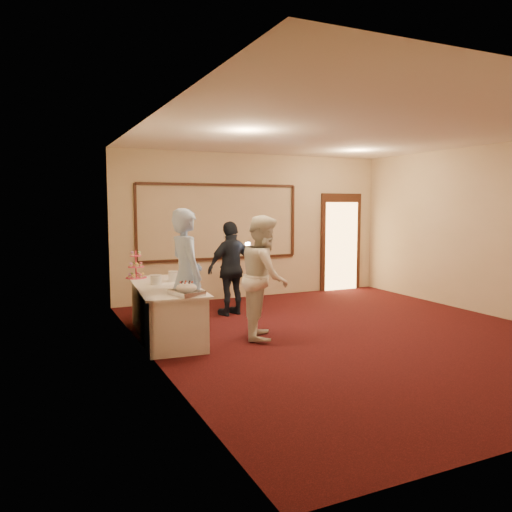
{
  "coord_description": "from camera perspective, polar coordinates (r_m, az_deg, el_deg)",
  "views": [
    {
      "loc": [
        -4.39,
        -6.08,
        1.95
      ],
      "look_at": [
        -1.15,
        0.95,
        1.15
      ],
      "focal_mm": 35.0,
      "sensor_mm": 36.0,
      "label": 1
    }
  ],
  "objects": [
    {
      "name": "plate_stack_b",
      "position": [
        7.82,
        -9.33,
        -2.28
      ],
      "size": [
        0.19,
        0.19,
        0.15
      ],
      "color": "white",
      "rests_on": "buffet_table"
    },
    {
      "name": "floor",
      "position": [
        7.74,
        10.85,
        -8.79
      ],
      "size": [
        7.0,
        7.0,
        0.0
      ],
      "primitive_type": "plane",
      "color": "black",
      "rests_on": "ground"
    },
    {
      "name": "plate_stack_a",
      "position": [
        7.54,
        -11.36,
        -2.66
      ],
      "size": [
        0.17,
        0.17,
        0.14
      ],
      "color": "white",
      "rests_on": "buffet_table"
    },
    {
      "name": "doorway",
      "position": [
        11.59,
        9.67,
        1.51
      ],
      "size": [
        1.05,
        0.07,
        2.2
      ],
      "color": "#361710",
      "rests_on": "floor"
    },
    {
      "name": "guest",
      "position": [
        8.81,
        -2.81,
        -1.41
      ],
      "size": [
        1.04,
        0.63,
        1.66
      ],
      "primitive_type": "imported",
      "rotation": [
        0.0,
        0.0,
        3.39
      ],
      "color": "black",
      "rests_on": "floor"
    },
    {
      "name": "wall_molding",
      "position": [
        10.2,
        -4.17,
        3.92
      ],
      "size": [
        3.45,
        0.04,
        1.55
      ],
      "color": "#361710",
      "rests_on": "room_walls"
    },
    {
      "name": "man",
      "position": [
        7.04,
        -7.95,
        -2.32
      ],
      "size": [
        0.52,
        0.73,
        1.9
      ],
      "primitive_type": "imported",
      "rotation": [
        0.0,
        0.0,
        1.67
      ],
      "color": "#A4C6FA",
      "rests_on": "floor"
    },
    {
      "name": "buffet_table",
      "position": [
        7.51,
        -10.23,
        -6.2
      ],
      "size": [
        1.06,
        2.31,
        0.77
      ],
      "color": "white",
      "rests_on": "floor"
    },
    {
      "name": "camera_flash",
      "position": [
        8.67,
        -0.96,
        1.4
      ],
      "size": [
        0.08,
        0.05,
        0.05
      ],
      "primitive_type": "cube",
      "rotation": [
        0.0,
        0.0,
        0.17
      ],
      "color": "white",
      "rests_on": "guest"
    },
    {
      "name": "room_walls",
      "position": [
        7.5,
        11.15,
        6.36
      ],
      "size": [
        6.04,
        7.04,
        3.02
      ],
      "color": "beige",
      "rests_on": "floor"
    },
    {
      "name": "tart",
      "position": [
        7.13,
        -8.31,
        -3.47
      ],
      "size": [
        0.29,
        0.29,
        0.06
      ],
      "color": "white",
      "rests_on": "buffet_table"
    },
    {
      "name": "pavlova_tray",
      "position": [
        6.59,
        -7.95,
        -3.82
      ],
      "size": [
        0.43,
        0.49,
        0.17
      ],
      "color": "#B9BBC0",
      "rests_on": "buffet_table"
    },
    {
      "name": "woman",
      "position": [
        7.29,
        0.96,
        -2.39
      ],
      "size": [
        1.0,
        1.08,
        1.8
      ],
      "primitive_type": "imported",
      "rotation": [
        0.0,
        0.0,
        1.12
      ],
      "color": "white",
      "rests_on": "floor"
    },
    {
      "name": "cupcake_stand",
      "position": [
        8.25,
        -13.55,
        -1.26
      ],
      "size": [
        0.33,
        0.33,
        0.49
      ],
      "color": "#E04169",
      "rests_on": "buffet_table"
    }
  ]
}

